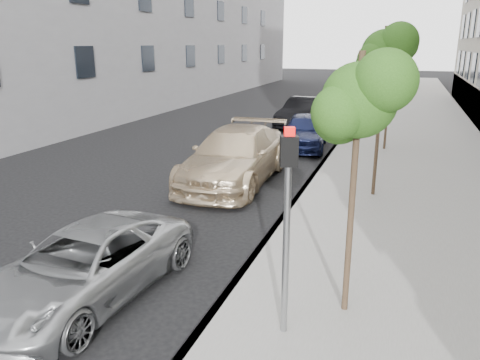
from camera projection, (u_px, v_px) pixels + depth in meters
The scene contains 12 objects.
ground at pixel (128, 328), 7.44m from camera, with size 160.00×160.00×0.00m, color black.
sidewalk at pixel (411, 119), 27.80m from camera, with size 6.40×72.00×0.14m, color gray.
curb at pixel (358, 116), 28.79m from camera, with size 0.15×72.00×0.14m, color #9E9B93.
tree_near at pixel (361, 101), 6.78m from camera, with size 1.51×1.31×4.17m.
tree_mid at pixel (386, 53), 12.51m from camera, with size 1.62×1.42×4.77m.
tree_far at pixel (393, 53), 18.43m from camera, with size 1.81×1.61×4.74m.
signal_pole at pixel (287, 210), 6.60m from camera, with size 0.29×0.25×3.14m.
minivan at pixel (85, 265), 8.19m from camera, with size 2.08×4.51×1.25m, color #A0A2A4.
suv at pixel (235, 156), 15.07m from camera, with size 2.44×5.99×1.74m, color beige.
sedan_blue at pixel (305, 131), 20.02m from camera, with size 1.78×4.42×1.50m, color #101535.
sedan_black at pixel (304, 113), 25.09m from camera, with size 1.68×4.81×1.59m, color black.
sedan_rear at pixel (342, 100), 30.82m from camera, with size 2.19×5.39×1.56m, color #A1A3A8.
Camera 1 is at (3.82, -5.52, 4.36)m, focal length 35.00 mm.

